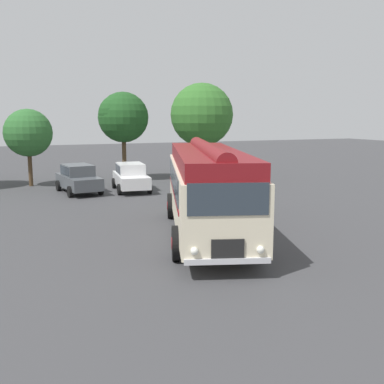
# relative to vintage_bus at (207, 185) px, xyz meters

# --- Properties ---
(ground_plane) EXTENTS (120.00, 120.00, 0.00)m
(ground_plane) POSITION_rel_vintage_bus_xyz_m (0.16, -0.19, -1.89)
(ground_plane) COLOR #3D3D3F
(vintage_bus) EXTENTS (5.49, 10.35, 3.49)m
(vintage_bus) POSITION_rel_vintage_bus_xyz_m (0.00, 0.00, 0.00)
(vintage_bus) COLOR beige
(vintage_bus) RESTS_ON ground
(car_near_left) EXTENTS (2.37, 4.39, 1.66)m
(car_near_left) POSITION_rel_vintage_bus_xyz_m (-3.06, 11.63, -1.05)
(car_near_left) COLOR #4C5156
(car_near_left) RESTS_ON ground
(car_mid_left) EXTENTS (2.28, 4.35, 1.66)m
(car_mid_left) POSITION_rel_vintage_bus_xyz_m (-0.01, 11.15, -1.05)
(car_mid_left) COLOR silver
(car_mid_left) RESTS_ON ground
(tree_left_of_centre) EXTENTS (3.04, 3.04, 4.95)m
(tree_left_of_centre) POSITION_rel_vintage_bus_xyz_m (-5.57, 15.42, 1.60)
(tree_left_of_centre) COLOR #4C3823
(tree_left_of_centre) RESTS_ON ground
(tree_centre) EXTENTS (3.50, 3.50, 6.16)m
(tree_centre) POSITION_rel_vintage_bus_xyz_m (0.67, 15.87, 2.58)
(tree_centre) COLOR #4C3823
(tree_centre) RESTS_ON ground
(tree_right_of_centre) EXTENTS (4.59, 4.59, 6.90)m
(tree_right_of_centre) POSITION_rel_vintage_bus_xyz_m (6.62, 15.32, 2.69)
(tree_right_of_centre) COLOR #4C3823
(tree_right_of_centre) RESTS_ON ground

